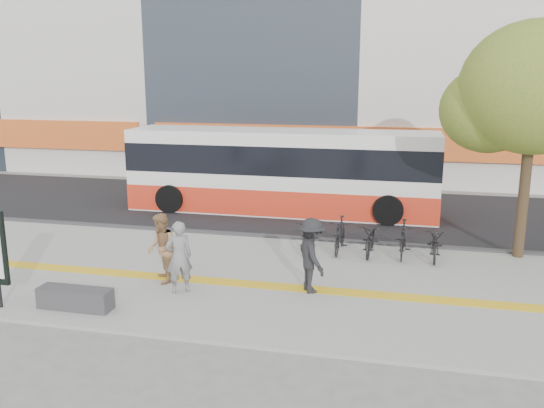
% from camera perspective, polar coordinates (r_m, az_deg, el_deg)
% --- Properties ---
extents(ground, '(120.00, 120.00, 0.00)m').
position_cam_1_polar(ground, '(12.91, -6.15, -9.66)').
color(ground, slate).
rests_on(ground, ground).
extents(sidewalk, '(40.00, 7.00, 0.08)m').
position_cam_1_polar(sidewalk, '(14.22, -4.17, -7.27)').
color(sidewalk, gray).
rests_on(sidewalk, ground).
extents(tactile_strip, '(40.00, 0.45, 0.01)m').
position_cam_1_polar(tactile_strip, '(13.76, -4.79, -7.79)').
color(tactile_strip, gold).
rests_on(tactile_strip, sidewalk).
extents(street, '(40.00, 8.00, 0.06)m').
position_cam_1_polar(street, '(21.20, 1.81, -0.48)').
color(street, black).
rests_on(street, ground).
extents(curb, '(40.00, 0.25, 0.14)m').
position_cam_1_polar(curb, '(17.42, -0.77, -3.32)').
color(curb, '#333336').
rests_on(curb, ground).
extents(bench, '(1.60, 0.45, 0.45)m').
position_cam_1_polar(bench, '(12.88, -19.12, -8.93)').
color(bench, '#333336').
rests_on(bench, sidewalk).
extents(street_tree, '(4.40, 3.80, 6.31)m').
position_cam_1_polar(street_tree, '(16.37, 24.66, 10.27)').
color(street_tree, '#332517').
rests_on(street_tree, sidewalk).
extents(bus, '(11.02, 2.61, 2.93)m').
position_cam_1_polar(bus, '(20.49, 0.94, 3.08)').
color(bus, white).
rests_on(bus, street).
extents(bicycle_row, '(4.08, 1.70, 0.98)m').
position_cam_1_polar(bicycle_row, '(15.88, 9.90, -3.38)').
color(bicycle_row, black).
rests_on(bicycle_row, sidewalk).
extents(seated_woman, '(0.73, 0.67, 1.67)m').
position_cam_1_polar(seated_woman, '(13.03, -9.32, -5.27)').
color(seated_woman, black).
rests_on(seated_woman, sidewalk).
extents(pedestrian_tan, '(0.94, 1.02, 1.67)m').
position_cam_1_polar(pedestrian_tan, '(13.71, -11.06, -4.39)').
color(pedestrian_tan, '#A3774D').
rests_on(pedestrian_tan, sidewalk).
extents(pedestrian_dark, '(1.12, 1.28, 1.72)m').
position_cam_1_polar(pedestrian_dark, '(12.91, 4.00, -5.16)').
color(pedestrian_dark, black).
rests_on(pedestrian_dark, sidewalk).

